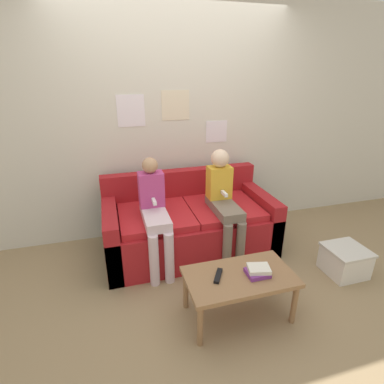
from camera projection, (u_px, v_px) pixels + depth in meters
name	position (u px, v px, depth m)	size (l,w,h in m)	color
ground_plane	(204.00, 278.00, 2.86)	(10.00, 10.00, 0.00)	#937A56
wall_back	(175.00, 123.00, 3.36)	(8.00, 0.06, 2.60)	beige
couch	(189.00, 225.00, 3.25)	(1.76, 0.90, 0.81)	maroon
coffee_table	(239.00, 280.00, 2.32)	(0.84, 0.47, 0.39)	#8E6642
person_left	(155.00, 211.00, 2.84)	(0.24, 0.60, 1.09)	silver
person_right	(224.00, 199.00, 3.02)	(0.24, 0.60, 1.12)	#756656
tv_remote	(218.00, 276.00, 2.27)	(0.12, 0.17, 0.02)	black
book_stack	(258.00, 271.00, 2.29)	(0.19, 0.17, 0.07)	#7A3389
storage_box	(345.00, 261.00, 2.89)	(0.37, 0.36, 0.28)	silver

